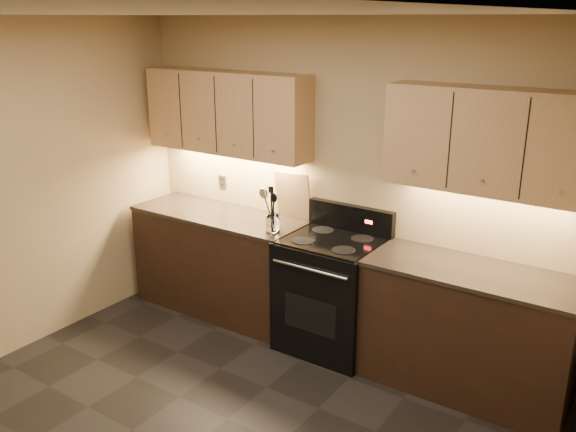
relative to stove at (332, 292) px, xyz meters
name	(u,v)px	position (x,y,z in m)	size (l,w,h in m)	color
ceiling	(153,13)	(-0.08, -1.68, 2.12)	(4.00, 4.00, 0.00)	silver
wall_back	(345,184)	(-0.08, 0.32, 0.82)	(4.00, 0.04, 2.60)	tan
wall_right	(553,376)	(1.92, -1.68, 0.82)	(0.04, 4.00, 2.60)	tan
counter_left	(221,261)	(-1.18, 0.02, -0.01)	(1.62, 0.62, 0.93)	black
counter_right	(467,330)	(1.10, 0.02, -0.01)	(1.46, 0.62, 0.93)	black
stove	(332,292)	(0.00, 0.00, 0.00)	(0.76, 0.68, 1.14)	black
upper_cab_left	(227,113)	(-1.18, 0.17, 1.32)	(1.60, 0.30, 0.70)	tan
upper_cab_right	(493,141)	(1.10, 0.17, 1.32)	(1.44, 0.30, 0.70)	tan
outlet_plate	(222,182)	(-1.38, 0.31, 0.64)	(0.09, 0.01, 0.12)	#B2B5BA
utensil_crock	(273,224)	(-0.50, -0.11, 0.52)	(0.12, 0.12, 0.14)	white
cutting_board	(293,195)	(-0.56, 0.27, 0.66)	(0.33, 0.02, 0.42)	tan
black_spoon	(273,209)	(-0.51, -0.10, 0.64)	(0.06, 0.06, 0.35)	black
black_turner	(272,209)	(-0.49, -0.13, 0.65)	(0.08, 0.08, 0.37)	black
steel_spatula	(275,208)	(-0.49, -0.10, 0.65)	(0.08, 0.08, 0.37)	silver
steel_skimmer	(274,211)	(-0.47, -0.13, 0.64)	(0.09, 0.09, 0.34)	silver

